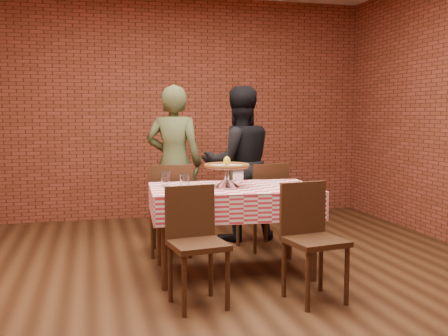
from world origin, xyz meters
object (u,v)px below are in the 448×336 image
(condiment_caddy, at_px, (237,174))
(chair_near_left, at_px, (198,248))
(water_glass_right, at_px, (166,179))
(water_glass_left, at_px, (185,183))
(diner_olive, at_px, (174,163))
(chair_near_right, at_px, (315,243))
(chair_far_right, at_px, (261,205))
(chair_far_left, at_px, (171,209))
(diner_black, at_px, (239,163))
(table, at_px, (233,231))
(pizza, at_px, (227,166))
(pizza_stand, at_px, (227,177))

(condiment_caddy, xyz_separation_m, chair_near_left, (-0.56, -0.98, -0.40))
(water_glass_right, relative_size, chair_near_left, 0.15)
(water_glass_left, bearing_deg, diner_olive, 84.47)
(chair_near_right, relative_size, chair_far_right, 0.98)
(chair_near_left, xyz_separation_m, chair_far_right, (0.95, 1.45, 0.02))
(chair_far_left, bearing_deg, diner_black, -142.80)
(table, relative_size, chair_far_left, 1.53)
(pizza, bearing_deg, chair_near_left, -119.31)
(chair_near_left, distance_m, chair_near_right, 0.86)
(table, bearing_deg, water_glass_left, -166.39)
(condiment_caddy, bearing_deg, diner_olive, 109.29)
(table, height_order, condiment_caddy, condiment_caddy)
(water_glass_left, height_order, diner_black, diner_black)
(table, relative_size, water_glass_left, 10.94)
(water_glass_right, relative_size, condiment_caddy, 0.91)
(chair_far_left, distance_m, diner_olive, 0.72)
(table, distance_m, pizza_stand, 0.47)
(condiment_caddy, height_order, chair_far_right, condiment_caddy)
(pizza, height_order, chair_near_right, pizza)
(diner_black, bearing_deg, chair_near_right, 89.21)
(pizza, height_order, chair_far_right, pizza)
(pizza_stand, height_order, chair_far_left, pizza_stand)
(pizza_stand, xyz_separation_m, diner_black, (0.44, 1.18, -0.01))
(table, bearing_deg, pizza, 164.36)
(table, bearing_deg, condiment_caddy, 68.38)
(table, relative_size, diner_olive, 0.82)
(water_glass_left, distance_m, diner_black, 1.55)
(water_glass_right, height_order, diner_olive, diner_olive)
(chair_near_right, xyz_separation_m, chair_far_right, (0.10, 1.56, 0.01))
(pizza, xyz_separation_m, chair_far_right, (0.56, 0.74, -0.49))
(chair_far_right, bearing_deg, pizza, 40.05)
(pizza_stand, bearing_deg, water_glass_left, -162.78)
(chair_near_right, bearing_deg, diner_black, 81.21)
(condiment_caddy, xyz_separation_m, chair_far_right, (0.39, 0.47, -0.38))
(chair_far_right, distance_m, diner_black, 0.60)
(table, xyz_separation_m, diner_black, (0.39, 1.20, 0.46))
(water_glass_left, height_order, water_glass_right, same)
(table, relative_size, pizza_stand, 3.59)
(chair_far_left, bearing_deg, water_glass_left, 98.26)
(pizza, distance_m, chair_far_left, 0.97)
(pizza_stand, bearing_deg, pizza, 0.00)
(condiment_caddy, bearing_deg, diner_black, 71.31)
(water_glass_left, xyz_separation_m, diner_black, (0.83, 1.30, 0.02))
(table, relative_size, condiment_caddy, 9.91)
(pizza_stand, height_order, chair_far_right, pizza_stand)
(water_glass_left, distance_m, chair_far_right, 1.33)
(pizza, height_order, chair_far_left, pizza)
(chair_far_right, bearing_deg, water_glass_left, 29.33)
(water_glass_right, bearing_deg, chair_far_right, 28.89)
(pizza, relative_size, water_glass_right, 3.09)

